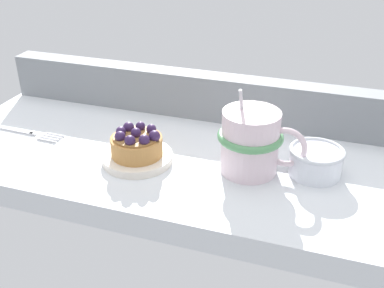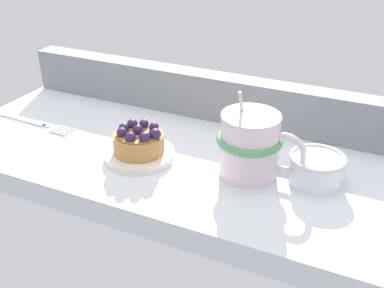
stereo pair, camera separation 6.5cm
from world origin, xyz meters
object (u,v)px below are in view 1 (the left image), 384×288
Objects in this scene: dessert_plate at (138,158)px; dessert_fork at (15,130)px; raspberry_tart at (137,143)px; coffee_mug at (251,141)px; sugar_bowl at (316,161)px.

dessert_plate is 0.56× the size of dessert_fork.
dessert_plate is at bearing -5.94° from dessert_fork.
coffee_mug reaches higher than raspberry_tart.
dessert_plate is 25.43cm from sugar_bowl.
dessert_plate reaches higher than dessert_fork.
sugar_bowl reaches higher than dessert_plate.
raspberry_tart is at bearing -170.46° from coffee_mug.
dessert_fork is at bearing 174.06° from dessert_plate.
dessert_plate is 1.37× the size of raspberry_tart.
dessert_fork is at bearing 174.03° from raspberry_tart.
sugar_bowl is (8.80, 1.95, -2.53)cm from coffee_mug.
sugar_bowl is at bearing 2.64° from dessert_fork.
sugar_bowl is (24.94, 4.67, -0.86)cm from raspberry_tart.
dessert_plate is at bearing -169.43° from sugar_bowl.
dessert_fork is at bearing -179.60° from coffee_mug.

